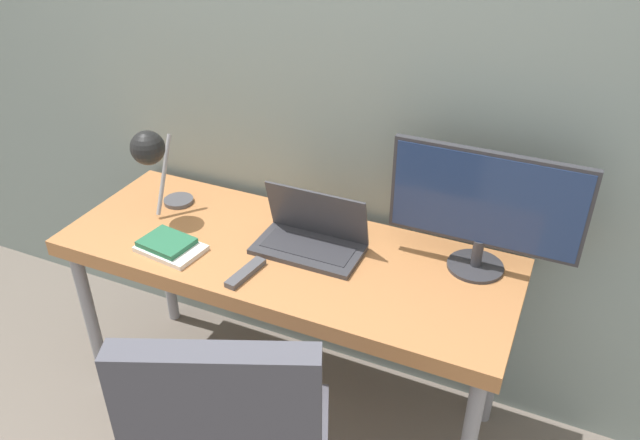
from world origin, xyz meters
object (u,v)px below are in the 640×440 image
Objects in this scene: laptop at (311,237)px; book_stack at (169,246)px; monitor at (485,206)px; desk_lamp at (152,154)px.

laptop reaches higher than book_stack.
monitor is 1.08m from book_stack.
book_stack is (-0.45, -0.21, -0.03)m from laptop.
monitor reaches higher than laptop.
monitor is (0.55, 0.12, 0.20)m from laptop.
monitor is at bearing 8.08° from desk_lamp.
book_stack is at bearing -161.34° from monitor.
desk_lamp is (-1.17, -0.17, 0.02)m from monitor.
laptop is 0.61× the size of monitor.
desk_lamp is 1.48× the size of book_stack.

